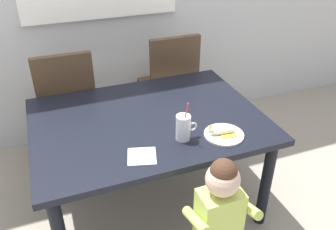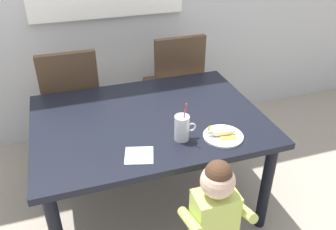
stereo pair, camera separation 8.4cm
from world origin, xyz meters
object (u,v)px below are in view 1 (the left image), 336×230
milk_cup (183,129)px  peeled_banana (223,131)px  dining_chair_right (170,80)px  paper_napkin (142,156)px  dining_table (148,129)px  dining_chair_left (67,101)px  snack_plate (224,135)px  toddler_standing (220,210)px

milk_cup → peeled_banana: 0.23m
dining_chair_right → paper_napkin: size_ratio=6.40×
dining_table → dining_chair_right: (0.45, 0.78, -0.08)m
dining_chair_left → paper_napkin: bearing=104.8°
dining_chair_left → peeled_banana: (0.78, -1.05, 0.19)m
dining_table → peeled_banana: 0.49m
dining_chair_right → snack_plate: (-0.10, -1.12, 0.17)m
dining_chair_left → dining_chair_right: 0.88m
dining_chair_right → dining_table: bearing=60.1°
snack_plate → paper_napkin: (-0.50, -0.02, -0.00)m
peeled_banana → paper_napkin: bearing=-177.2°
milk_cup → snack_plate: size_ratio=1.08×
dining_chair_right → milk_cup: (-0.33, -1.06, 0.23)m
dining_chair_left → toddler_standing: size_ratio=1.15×
toddler_standing → dining_chair_right: bearing=78.6°
dining_chair_right → peeled_banana: size_ratio=5.48×
dining_table → toddler_standing: (0.15, -0.70, -0.09)m
paper_napkin → dining_table: bearing=67.6°
dining_table → dining_chair_left: 0.83m
dining_chair_left → peeled_banana: size_ratio=5.48×
dining_chair_right → peeled_banana: 1.13m
dining_chair_right → toddler_standing: (-0.30, -1.47, -0.02)m
dining_table → paper_napkin: (-0.15, -0.36, 0.08)m
toddler_standing → snack_plate: bearing=60.6°
milk_cup → paper_napkin: 0.29m
toddler_standing → snack_plate: toddler_standing is taller
dining_table → paper_napkin: size_ratio=9.47×
dining_table → paper_napkin: 0.40m
toddler_standing → milk_cup: milk_cup is taller
dining_table → peeled_banana: bearing=-44.4°
milk_cup → snack_plate: (0.23, -0.06, -0.06)m
dining_table → milk_cup: 0.34m
snack_plate → paper_napkin: size_ratio=1.53×
milk_cup → peeled_banana: milk_cup is taller
peeled_banana → paper_napkin: (-0.49, -0.02, -0.03)m
dining_chair_left → peeled_banana: dining_chair_left is taller
dining_table → snack_plate: 0.50m
dining_chair_right → paper_napkin: 1.29m
peeled_banana → paper_napkin: size_ratio=1.17×
peeled_banana → dining_table: bearing=135.6°
milk_cup → snack_plate: milk_cup is taller
dining_chair_left → paper_napkin: (0.28, -1.07, 0.16)m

